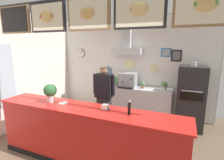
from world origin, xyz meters
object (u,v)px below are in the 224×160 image
Objects in this scene: pizza_oven at (191,98)px; espresso_machine at (128,80)px; potted_oregano at (117,81)px; shop_worker at (104,98)px; napkin_holder at (105,107)px; potted_sage at (164,85)px; pepper_grinder at (129,108)px; basil_vase at (50,92)px; potted_basil at (143,85)px; condiment_plate at (63,103)px.

espresso_machine is at bearing 176.10° from pizza_oven.
shop_worker is at bearing -85.31° from potted_oregano.
potted_sage is at bearing 72.66° from napkin_holder.
pepper_grinder is (1.01, -1.18, 0.30)m from shop_worker.
pizza_oven is at bearing 41.00° from basil_vase.
shop_worker is 6.87× the size of pepper_grinder.
espresso_machine is 2.07× the size of pepper_grinder.
potted_basil is at bearing 97.94° from pepper_grinder.
pepper_grinder is 0.68× the size of basil_vase.
shop_worker is at bearing 116.69° from napkin_holder.
basil_vase is (-1.15, -0.05, 0.16)m from napkin_holder.
potted_sage is 0.97× the size of pepper_grinder.
pizza_oven reaches higher than condiment_plate.
potted_oregano reaches higher than condiment_plate.
potted_oregano reaches higher than potted_basil.
potted_oregano is at bearing 179.47° from potted_basil.
basil_vase reaches higher than potted_sage.
shop_worker is at bearing 63.83° from basil_vase.
napkin_holder reaches higher than potted_basil.
espresso_machine is 1.41× the size of basil_vase.
potted_oregano is at bearing 115.36° from pepper_grinder.
pepper_grinder is (-0.27, -2.36, 0.13)m from potted_sage.
espresso_machine is at bearing -101.74° from shop_worker.
potted_sage is (1.05, 0.02, -0.07)m from espresso_machine.
napkin_holder is at bearing -93.07° from potted_basil.
potted_sage is (-0.69, 0.14, 0.24)m from pizza_oven.
potted_basil is at bearing -176.84° from potted_sage.
pizza_oven is 3.17m from condiment_plate.
basil_vase reaches higher than condiment_plate.
shop_worker is 1.28m from napkin_holder.
potted_oregano is (-0.09, 1.16, 0.20)m from shop_worker.
pizza_oven is 1.05× the size of shop_worker.
shop_worker is at bearing 75.02° from condiment_plate.
basil_vase is at bearing -101.72° from potted_oregano.
potted_sage is (0.60, 0.03, 0.03)m from potted_basil.
napkin_holder is (-1.41, -2.17, 0.29)m from pizza_oven.
potted_oregano is 0.79× the size of basil_vase.
espresso_machine reaches higher than potted_sage.
basil_vase is at bearing -109.20° from espresso_machine.
condiment_plate is (-0.31, -1.15, 0.19)m from shop_worker.
shop_worker is at bearing -101.45° from espresso_machine.
potted_basil is (0.78, -0.01, -0.06)m from potted_oregano.
napkin_holder is (0.33, -2.28, -0.02)m from espresso_machine.
potted_oregano is 1.57× the size of potted_basil.
potted_basil is 2.66m from basil_vase.
shop_worker is 1.76m from potted_sage.
espresso_machine reaches higher than potted_basil.
basil_vase is (-1.59, 0.00, 0.08)m from pepper_grinder.
potted_oregano is at bearing -179.77° from espresso_machine.
pepper_grinder is 1.45× the size of condiment_plate.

